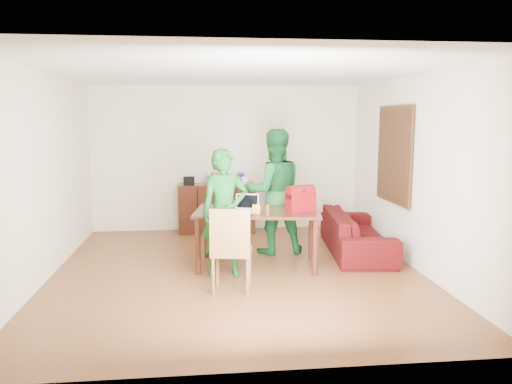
{
  "coord_description": "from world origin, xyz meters",
  "views": [
    {
      "loc": [
        -0.46,
        -6.63,
        2.1
      ],
      "look_at": [
        0.31,
        0.45,
        1.04
      ],
      "focal_mm": 35.0,
      "sensor_mm": 36.0,
      "label": 1
    }
  ],
  "objects": [
    {
      "name": "room",
      "position": [
        0.01,
        0.13,
        1.31
      ],
      "size": [
        5.2,
        5.7,
        2.9
      ],
      "color": "#452811",
      "rests_on": "ground"
    },
    {
      "name": "chair",
      "position": [
        -0.12,
        -0.74,
        0.31
      ],
      "size": [
        0.55,
        0.53,
        1.05
      ],
      "rotation": [
        0.0,
        0.0,
        -0.16
      ],
      "color": "brown",
      "rests_on": "ground"
    },
    {
      "name": "table",
      "position": [
        0.31,
        0.25,
        0.71
      ],
      "size": [
        1.87,
        1.23,
        0.81
      ],
      "rotation": [
        0.0,
        0.0,
        -0.15
      ],
      "color": "black",
      "rests_on": "ground"
    },
    {
      "name": "sofa",
      "position": [
        1.95,
        0.84,
        0.32
      ],
      "size": [
        1.06,
        2.24,
        0.63
      ],
      "primitive_type": "imported",
      "rotation": [
        0.0,
        0.0,
        1.47
      ],
      "color": "#3B0710",
      "rests_on": "ground"
    },
    {
      "name": "bottle",
      "position": [
        0.41,
        -0.1,
        0.89
      ],
      "size": [
        0.06,
        0.06,
        0.16
      ],
      "primitive_type": "cylinder",
      "rotation": [
        0.0,
        0.0,
        0.17
      ],
      "color": "#582D14",
      "rests_on": "table"
    },
    {
      "name": "red_bag",
      "position": [
        0.9,
        0.14,
        0.96
      ],
      "size": [
        0.44,
        0.33,
        0.28
      ],
      "primitive_type": "cube",
      "rotation": [
        0.0,
        0.0,
        0.32
      ],
      "color": "maroon",
      "rests_on": "table"
    },
    {
      "name": "bananas",
      "position": [
        0.26,
        -0.06,
        0.84
      ],
      "size": [
        0.15,
        0.1,
        0.06
      ],
      "primitive_type": null,
      "rotation": [
        0.0,
        0.0,
        -0.07
      ],
      "color": "yellow",
      "rests_on": "table"
    },
    {
      "name": "laptop",
      "position": [
        0.14,
        0.16,
        0.86
      ],
      "size": [
        0.37,
        0.29,
        0.23
      ],
      "rotation": [
        0.0,
        0.0,
        -0.21
      ],
      "color": "white",
      "rests_on": "table"
    },
    {
      "name": "person_far",
      "position": [
        0.65,
        0.96,
        0.97
      ],
      "size": [
        1.0,
        0.81,
        1.94
      ],
      "primitive_type": "imported",
      "rotation": [
        0.0,
        0.0,
        3.22
      ],
      "color": "#125222",
      "rests_on": "ground"
    },
    {
      "name": "person_near",
      "position": [
        -0.17,
        -0.12,
        0.86
      ],
      "size": [
        0.67,
        0.49,
        1.71
      ],
      "primitive_type": "imported",
      "rotation": [
        0.0,
        0.0,
        0.13
      ],
      "color": "#13591E",
      "rests_on": "ground"
    }
  ]
}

